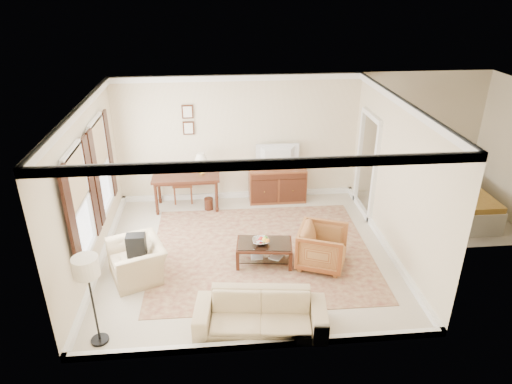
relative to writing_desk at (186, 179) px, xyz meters
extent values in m
cube|color=beige|center=(1.20, -2.03, -0.70)|extent=(5.50, 5.00, 0.01)
cube|color=white|center=(1.20, -2.03, 2.20)|extent=(5.50, 5.00, 0.01)
cube|color=#EFE2C3|center=(1.20, 0.47, 0.75)|extent=(5.50, 0.01, 2.90)
cube|color=#EFE2C3|center=(1.20, -4.53, 0.75)|extent=(5.50, 0.01, 2.90)
cube|color=#EFE2C3|center=(-1.55, -2.03, 0.75)|extent=(0.01, 5.00, 2.90)
cube|color=#EFE2C3|center=(3.95, -2.03, 0.75)|extent=(0.01, 5.00, 2.90)
cube|color=beige|center=(5.45, -0.88, -0.70)|extent=(3.00, 2.70, 0.01)
cube|color=maroon|center=(1.48, -2.00, -0.69)|extent=(4.18, 3.60, 0.01)
cube|color=#3C1C11|center=(0.00, 0.00, 0.08)|extent=(1.48, 0.74, 0.05)
cylinder|color=#3C1C11|center=(-0.66, -0.29, -0.32)|extent=(0.07, 0.07, 0.75)
cylinder|color=#3C1C11|center=(0.66, -0.29, -0.32)|extent=(0.07, 0.07, 0.75)
cylinder|color=#3C1C11|center=(-0.66, 0.29, -0.32)|extent=(0.07, 0.07, 0.75)
cylinder|color=#3C1C11|center=(0.66, 0.29, -0.32)|extent=(0.07, 0.07, 0.75)
cube|color=brown|center=(2.08, 0.19, -0.30)|extent=(1.31, 0.50, 0.81)
imported|color=black|center=(2.08, 0.17, 0.58)|extent=(0.94, 0.54, 0.12)
cube|color=#3C1C11|center=(1.49, -2.37, -0.31)|extent=(1.07, 0.70, 0.04)
cube|color=silver|center=(1.49, -2.37, -0.28)|extent=(1.00, 0.64, 0.01)
cube|color=silver|center=(1.49, -2.37, -0.56)|extent=(0.98, 0.61, 0.02)
cube|color=#3C1C11|center=(0.99, -2.57, -0.51)|extent=(0.07, 0.07, 0.39)
cube|color=#3C1C11|center=(1.93, -2.68, -0.51)|extent=(0.07, 0.07, 0.39)
cube|color=#3C1C11|center=(1.06, -2.05, -0.51)|extent=(0.07, 0.07, 0.39)
cube|color=#3C1C11|center=(1.99, -2.16, -0.51)|extent=(0.07, 0.07, 0.39)
imported|color=silver|center=(1.43, -2.37, -0.22)|extent=(0.42, 0.42, 0.10)
imported|color=brown|center=(1.25, -2.36, -0.53)|extent=(0.28, 0.06, 0.38)
imported|color=brown|center=(1.63, -2.36, -0.53)|extent=(0.24, 0.18, 0.38)
imported|color=brown|center=(2.53, -2.54, -0.28)|extent=(1.02, 1.05, 0.85)
imported|color=tan|center=(-0.76, -2.58, -0.26)|extent=(0.96, 1.16, 0.87)
cube|color=black|center=(-0.74, -2.56, -0.02)|extent=(0.24, 0.33, 0.40)
imported|color=tan|center=(1.25, -4.10, -0.32)|extent=(2.01, 0.80, 0.77)
cylinder|color=black|center=(-1.11, -4.14, -0.68)|extent=(0.26, 0.26, 0.04)
cylinder|color=black|center=(-1.11, -4.14, -0.08)|extent=(0.03, 0.03, 1.21)
cylinder|color=silver|center=(-1.11, -4.14, 0.60)|extent=(0.36, 0.36, 0.28)
camera|label=1|loc=(0.69, -9.39, 4.13)|focal=32.00mm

